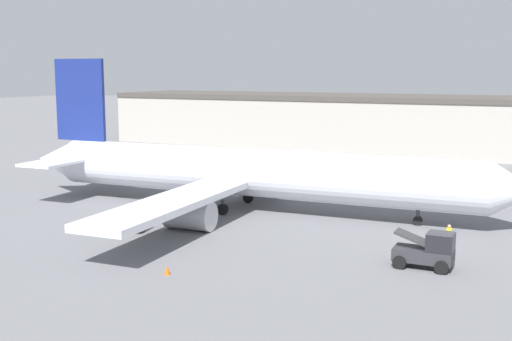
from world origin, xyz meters
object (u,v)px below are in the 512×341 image
object	(u,v)px
baggage_tug	(130,218)
airplane	(244,173)
belt_loader_truck	(428,251)
ground_crew_worker	(449,236)
safety_cone_near	(167,270)

from	to	relation	value
baggage_tug	airplane	bearing A→B (deg)	46.67
airplane	baggage_tug	xyz separation A→B (m)	(-4.18, -10.07, -2.19)
airplane	baggage_tug	world-z (taller)	airplane
belt_loader_truck	ground_crew_worker	bearing A→B (deg)	84.02
airplane	belt_loader_truck	distance (m)	19.83
ground_crew_worker	safety_cone_near	size ratio (longest dim) A/B	3.01
safety_cone_near	baggage_tug	bearing A→B (deg)	137.81
safety_cone_near	airplane	bearing A→B (deg)	102.97
airplane	belt_loader_truck	bearing A→B (deg)	-32.58
airplane	ground_crew_worker	bearing A→B (deg)	-19.10
airplane	safety_cone_near	bearing A→B (deg)	-79.93
airplane	ground_crew_worker	size ratio (longest dim) A/B	26.76
belt_loader_truck	airplane	bearing A→B (deg)	149.46
baggage_tug	safety_cone_near	size ratio (longest dim) A/B	6.03
airplane	safety_cone_near	xyz separation A→B (m)	(4.03, -17.51, -2.85)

